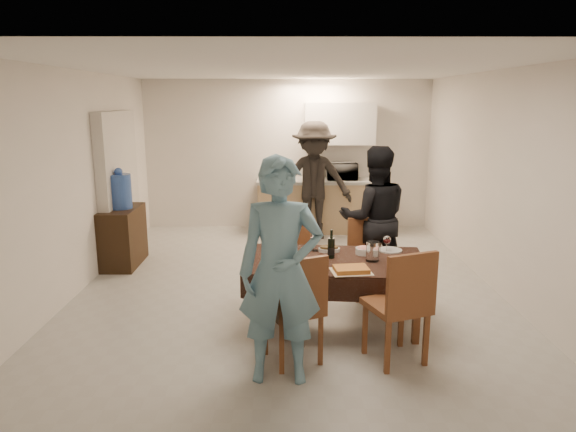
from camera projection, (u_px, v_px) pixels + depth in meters
name	position (u px, v px, depth m)	size (l,w,h in m)	color
floor	(288.00, 284.00, 6.42)	(5.00, 6.00, 0.02)	#ADAEA9
ceiling	(288.00, 68.00, 5.84)	(5.00, 6.00, 0.02)	white
wall_back	(287.00, 155.00, 9.05)	(5.00, 0.02, 2.60)	silver
wall_front	(290.00, 255.00, 3.20)	(5.00, 0.02, 2.60)	silver
wall_left	(79.00, 181.00, 6.12)	(0.02, 6.00, 2.60)	silver
wall_right	(496.00, 181.00, 6.14)	(0.02, 6.00, 2.60)	silver
stub_partition	(119.00, 186.00, 7.34)	(0.15, 1.40, 2.10)	beige
kitchen_base_cabinet	(322.00, 207.00, 8.94)	(2.20, 0.60, 0.86)	tan
kitchen_worktop	(322.00, 181.00, 8.84)	(2.24, 0.64, 0.05)	#A7A8A3
upper_cabinet	(340.00, 124.00, 8.76)	(1.20, 0.34, 0.70)	white
dining_table	(336.00, 262.00, 5.15)	(1.84, 1.18, 0.69)	black
chair_near_left	(293.00, 299.00, 4.33)	(0.59, 0.61, 0.54)	brown
chair_near_right	(399.00, 296.00, 4.33)	(0.61, 0.62, 0.56)	brown
chair_far_left	(291.00, 250.00, 5.80)	(0.47, 0.47, 0.52)	brown
chair_far_right	(370.00, 253.00, 5.82)	(0.46, 0.47, 0.49)	brown
console	(123.00, 237.00, 7.09)	(0.43, 0.87, 0.80)	black
water_jug	(120.00, 191.00, 6.95)	(0.31, 0.31, 0.47)	blue
wine_bottle	(331.00, 244.00, 5.16)	(0.07, 0.07, 0.29)	black
water_pitcher	(372.00, 251.00, 5.07)	(0.13, 0.13, 0.20)	white
savoury_tart	(351.00, 269.00, 4.76)	(0.37, 0.27, 0.05)	#C5893A
salad_bowl	(364.00, 251.00, 5.31)	(0.17, 0.17, 0.07)	silver
mushroom_dish	(329.00, 250.00, 5.41)	(0.21, 0.21, 0.04)	silver
wine_glass_a	(281.00, 258.00, 4.87)	(0.09, 0.09, 0.20)	white
wine_glass_b	(387.00, 244.00, 5.37)	(0.08, 0.08, 0.18)	white
wine_glass_c	(315.00, 241.00, 5.41)	(0.09, 0.09, 0.21)	white
plate_near_left	(276.00, 268.00, 4.84)	(0.25, 0.25, 0.01)	silver
plate_near_right	(403.00, 268.00, 4.85)	(0.27, 0.27, 0.02)	silver
plate_far_left	(277.00, 250.00, 5.43)	(0.28, 0.28, 0.02)	silver
plate_far_right	(390.00, 250.00, 5.43)	(0.25, 0.25, 0.01)	silver
microwave	(342.00, 171.00, 8.80)	(0.52, 0.35, 0.29)	white
person_near	(281.00, 271.00, 4.06)	(0.67, 0.44, 1.84)	#618EA6
person_far	(374.00, 218.00, 6.13)	(0.84, 0.66, 1.73)	black
person_kitchen	(314.00, 181.00, 8.38)	(1.24, 0.71, 1.92)	black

